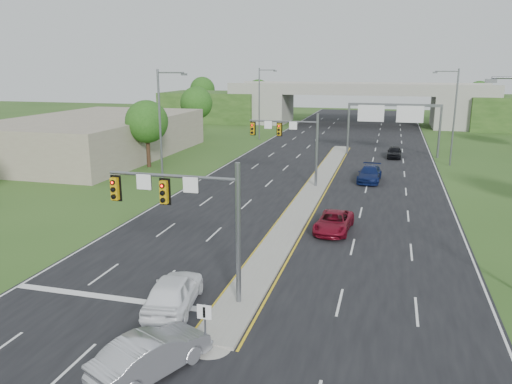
{
  "coord_description": "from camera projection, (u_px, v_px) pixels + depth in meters",
  "views": [
    {
      "loc": [
        6.58,
        -21.13,
        11.21
      ],
      "look_at": [
        -1.93,
        10.31,
        3.0
      ],
      "focal_mm": 35.0,
      "sensor_mm": 36.0,
      "label": 1
    }
  ],
  "objects": [
    {
      "name": "ground",
      "position": [
        239.0,
        304.0,
        24.18
      ],
      "size": [
        240.0,
        240.0,
        0.0
      ],
      "primitive_type": "plane",
      "color": "#29491A",
      "rests_on": "ground"
    },
    {
      "name": "road",
      "position": [
        329.0,
        168.0,
        56.94
      ],
      "size": [
        24.0,
        160.0,
        0.02
      ],
      "primitive_type": "cube",
      "color": "black",
      "rests_on": "ground"
    },
    {
      "name": "median",
      "position": [
        312.0,
        191.0,
        45.69
      ],
      "size": [
        2.0,
        54.0,
        0.16
      ],
      "primitive_type": "cube",
      "color": "gray",
      "rests_on": "road"
    },
    {
      "name": "median_nose",
      "position": [
        210.0,
        346.0,
        20.41
      ],
      "size": [
        2.0,
        2.0,
        0.16
      ],
      "primitive_type": "cone",
      "color": "gray",
      "rests_on": "road"
    },
    {
      "name": "lane_markings",
      "position": [
        315.0,
        178.0,
        51.39
      ],
      "size": [
        23.72,
        160.0,
        0.01
      ],
      "color": "gold",
      "rests_on": "road"
    },
    {
      "name": "signal_mast_near",
      "position": [
        192.0,
        208.0,
        23.53
      ],
      "size": [
        6.62,
        0.6,
        7.0
      ],
      "color": "slate",
      "rests_on": "ground"
    },
    {
      "name": "signal_mast_far",
      "position": [
        293.0,
        137.0,
        46.93
      ],
      "size": [
        6.62,
        0.6,
        7.0
      ],
      "color": "slate",
      "rests_on": "ground"
    },
    {
      "name": "keep_right_sign",
      "position": [
        205.0,
        321.0,
        19.57
      ],
      "size": [
        0.6,
        0.13,
        2.2
      ],
      "color": "slate",
      "rests_on": "ground"
    },
    {
      "name": "sign_gantry",
      "position": [
        393.0,
        115.0,
        63.25
      ],
      "size": [
        11.58,
        0.44,
        6.67
      ],
      "color": "slate",
      "rests_on": "ground"
    },
    {
      "name": "overpass",
      "position": [
        358.0,
        107.0,
        98.19
      ],
      "size": [
        80.0,
        14.0,
        8.1
      ],
      "color": "gray",
      "rests_on": "ground"
    },
    {
      "name": "lightpole_l_mid",
      "position": [
        162.0,
        125.0,
        44.78
      ],
      "size": [
        2.85,
        0.25,
        11.0
      ],
      "color": "slate",
      "rests_on": "ground"
    },
    {
      "name": "lightpole_l_far",
      "position": [
        260.0,
        100.0,
        77.54
      ],
      "size": [
        2.85,
        0.25,
        11.0
      ],
      "color": "slate",
      "rests_on": "ground"
    },
    {
      "name": "lightpole_r_far",
      "position": [
        453.0,
        113.0,
        56.76
      ],
      "size": [
        2.85,
        0.25,
        11.0
      ],
      "color": "slate",
      "rests_on": "ground"
    },
    {
      "name": "tree_l_near",
      "position": [
        147.0,
        122.0,
        56.06
      ],
      "size": [
        4.8,
        4.8,
        7.6
      ],
      "color": "#382316",
      "rests_on": "ground"
    },
    {
      "name": "tree_l_mid",
      "position": [
        196.0,
        103.0,
        80.4
      ],
      "size": [
        5.2,
        5.2,
        8.12
      ],
      "color": "#382316",
      "rests_on": "ground"
    },
    {
      "name": "tree_back_a",
      "position": [
        202.0,
        89.0,
        120.36
      ],
      "size": [
        6.0,
        6.0,
        8.85
      ],
      "color": "#382316",
      "rests_on": "ground"
    },
    {
      "name": "tree_back_b",
      "position": [
        258.0,
        92.0,
        116.9
      ],
      "size": [
        5.6,
        5.6,
        8.32
      ],
      "color": "#382316",
      "rests_on": "ground"
    },
    {
      "name": "tree_back_c",
      "position": [
        479.0,
        94.0,
        104.74
      ],
      "size": [
        5.6,
        5.6,
        8.32
      ],
      "color": "#382316",
      "rests_on": "ground"
    },
    {
      "name": "commercial_building",
      "position": [
        95.0,
        136.0,
        63.93
      ],
      "size": [
        18.0,
        30.0,
        5.0
      ],
      "primitive_type": "cube",
      "color": "gray",
      "rests_on": "ground"
    },
    {
      "name": "car_white",
      "position": [
        174.0,
        291.0,
        23.58
      ],
      "size": [
        2.72,
        5.25,
        1.71
      ],
      "primitive_type": "imported",
      "rotation": [
        0.0,
        0.0,
        3.29
      ],
      "color": "white",
      "rests_on": "road"
    },
    {
      "name": "car_silver",
      "position": [
        152.0,
        354.0,
        18.57
      ],
      "size": [
        3.55,
        5.08,
        1.59
      ],
      "primitive_type": "imported",
      "rotation": [
        0.0,
        0.0,
        2.71
      ],
      "color": "#9FA0A7",
      "rests_on": "road"
    },
    {
      "name": "car_far_a",
      "position": [
        334.0,
        222.0,
        34.71
      ],
      "size": [
        2.59,
        5.03,
        1.36
      ],
      "primitive_type": "imported",
      "rotation": [
        0.0,
        0.0,
        -0.07
      ],
      "color": "maroon",
      "rests_on": "road"
    },
    {
      "name": "car_far_b",
      "position": [
        370.0,
        174.0,
        49.88
      ],
      "size": [
        2.38,
        5.33,
        1.52
      ],
      "primitive_type": "imported",
      "rotation": [
        0.0,
        0.0,
        -0.05
      ],
      "color": "#0B1643",
      "rests_on": "road"
    },
    {
      "name": "car_far_c",
      "position": [
        394.0,
        152.0,
        62.86
      ],
      "size": [
        1.77,
        4.21,
        1.42
      ],
      "primitive_type": "imported",
      "rotation": [
        0.0,
        0.0,
        -0.02
      ],
      "color": "black",
      "rests_on": "road"
    }
  ]
}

